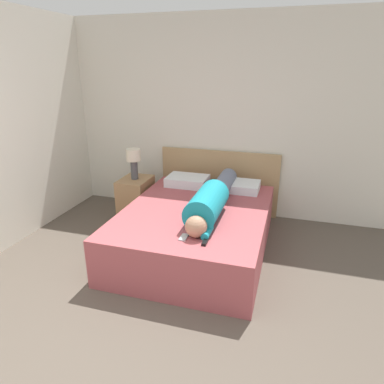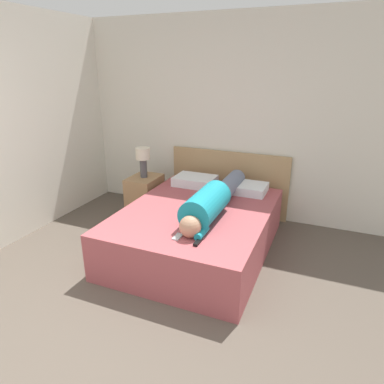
{
  "view_description": "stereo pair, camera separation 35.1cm",
  "coord_description": "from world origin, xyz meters",
  "px_view_note": "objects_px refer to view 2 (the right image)",
  "views": [
    {
      "loc": [
        1.06,
        -1.24,
        1.97
      ],
      "look_at": [
        0.12,
        1.91,
        0.75
      ],
      "focal_mm": 32.0,
      "sensor_mm": 36.0,
      "label": 1
    },
    {
      "loc": [
        1.39,
        -1.13,
        1.97
      ],
      "look_at": [
        0.12,
        1.91,
        0.75
      ],
      "focal_mm": 32.0,
      "sensor_mm": 36.0,
      "label": 2
    }
  ],
  "objects_px": {
    "table_lamp": "(143,158)",
    "pillow_near_headboard": "(195,181)",
    "nightstand": "(145,197)",
    "person_lying": "(213,200)",
    "cell_phone": "(178,237)",
    "bed": "(197,230)",
    "pillow_second": "(246,188)",
    "tv_remote": "(198,242)"
  },
  "relations": [
    {
      "from": "person_lying",
      "to": "pillow_near_headboard",
      "type": "relative_size",
      "value": 3.19
    },
    {
      "from": "tv_remote",
      "to": "cell_phone",
      "type": "bearing_deg",
      "value": 173.27
    },
    {
      "from": "table_lamp",
      "to": "tv_remote",
      "type": "bearing_deg",
      "value": -44.72
    },
    {
      "from": "table_lamp",
      "to": "cell_phone",
      "type": "height_order",
      "value": "table_lamp"
    },
    {
      "from": "table_lamp",
      "to": "pillow_second",
      "type": "xyz_separation_m",
      "value": [
        1.36,
        0.14,
        -0.28
      ]
    },
    {
      "from": "pillow_near_headboard",
      "to": "person_lying",
      "type": "bearing_deg",
      "value": -55.74
    },
    {
      "from": "bed",
      "to": "person_lying",
      "type": "relative_size",
      "value": 1.2
    },
    {
      "from": "pillow_near_headboard",
      "to": "pillow_second",
      "type": "height_order",
      "value": "pillow_near_headboard"
    },
    {
      "from": "nightstand",
      "to": "pillow_near_headboard",
      "type": "distance_m",
      "value": 0.75
    },
    {
      "from": "table_lamp",
      "to": "pillow_near_headboard",
      "type": "distance_m",
      "value": 0.75
    },
    {
      "from": "pillow_second",
      "to": "cell_phone",
      "type": "bearing_deg",
      "value": -100.97
    },
    {
      "from": "pillow_near_headboard",
      "to": "cell_phone",
      "type": "bearing_deg",
      "value": -73.86
    },
    {
      "from": "nightstand",
      "to": "table_lamp",
      "type": "relative_size",
      "value": 1.41
    },
    {
      "from": "bed",
      "to": "nightstand",
      "type": "height_order",
      "value": "nightstand"
    },
    {
      "from": "person_lying",
      "to": "pillow_second",
      "type": "height_order",
      "value": "person_lying"
    },
    {
      "from": "bed",
      "to": "table_lamp",
      "type": "xyz_separation_m",
      "value": [
        -1.01,
        0.59,
        0.58
      ]
    },
    {
      "from": "table_lamp",
      "to": "pillow_near_headboard",
      "type": "height_order",
      "value": "table_lamp"
    },
    {
      "from": "bed",
      "to": "table_lamp",
      "type": "height_order",
      "value": "table_lamp"
    },
    {
      "from": "pillow_second",
      "to": "cell_phone",
      "type": "height_order",
      "value": "pillow_second"
    },
    {
      "from": "nightstand",
      "to": "cell_phone",
      "type": "bearing_deg",
      "value": -49.2
    },
    {
      "from": "nightstand",
      "to": "tv_remote",
      "type": "height_order",
      "value": "nightstand"
    },
    {
      "from": "bed",
      "to": "tv_remote",
      "type": "height_order",
      "value": "tv_remote"
    },
    {
      "from": "pillow_second",
      "to": "tv_remote",
      "type": "bearing_deg",
      "value": -92.49
    },
    {
      "from": "pillow_near_headboard",
      "to": "cell_phone",
      "type": "relative_size",
      "value": 4.01
    },
    {
      "from": "pillow_near_headboard",
      "to": "bed",
      "type": "bearing_deg",
      "value": -65.96
    },
    {
      "from": "pillow_second",
      "to": "cell_phone",
      "type": "xyz_separation_m",
      "value": [
        -0.27,
        -1.41,
        -0.05
      ]
    },
    {
      "from": "pillow_near_headboard",
      "to": "pillow_second",
      "type": "xyz_separation_m",
      "value": [
        0.68,
        0.0,
        -0.01
      ]
    },
    {
      "from": "pillow_second",
      "to": "cell_phone",
      "type": "relative_size",
      "value": 3.81
    },
    {
      "from": "bed",
      "to": "nightstand",
      "type": "relative_size",
      "value": 3.51
    },
    {
      "from": "pillow_near_headboard",
      "to": "cell_phone",
      "type": "height_order",
      "value": "pillow_near_headboard"
    },
    {
      "from": "table_lamp",
      "to": "cell_phone",
      "type": "xyz_separation_m",
      "value": [
        1.09,
        -1.26,
        -0.33
      ]
    },
    {
      "from": "bed",
      "to": "pillow_second",
      "type": "relative_size",
      "value": 4.01
    },
    {
      "from": "pillow_near_headboard",
      "to": "tv_remote",
      "type": "distance_m",
      "value": 1.56
    },
    {
      "from": "nightstand",
      "to": "person_lying",
      "type": "xyz_separation_m",
      "value": [
        1.19,
        -0.6,
        0.35
      ]
    },
    {
      "from": "nightstand",
      "to": "person_lying",
      "type": "bearing_deg",
      "value": -26.81
    },
    {
      "from": "pillow_second",
      "to": "tv_remote",
      "type": "height_order",
      "value": "pillow_second"
    },
    {
      "from": "person_lying",
      "to": "pillow_near_headboard",
      "type": "bearing_deg",
      "value": 124.26
    },
    {
      "from": "table_lamp",
      "to": "cell_phone",
      "type": "bearing_deg",
      "value": -49.2
    },
    {
      "from": "table_lamp",
      "to": "cell_phone",
      "type": "distance_m",
      "value": 1.7
    },
    {
      "from": "bed",
      "to": "person_lying",
      "type": "distance_m",
      "value": 0.43
    },
    {
      "from": "pillow_second",
      "to": "tv_remote",
      "type": "xyz_separation_m",
      "value": [
        -0.06,
        -1.43,
        -0.04
      ]
    },
    {
      "from": "person_lying",
      "to": "pillow_second",
      "type": "distance_m",
      "value": 0.77
    }
  ]
}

